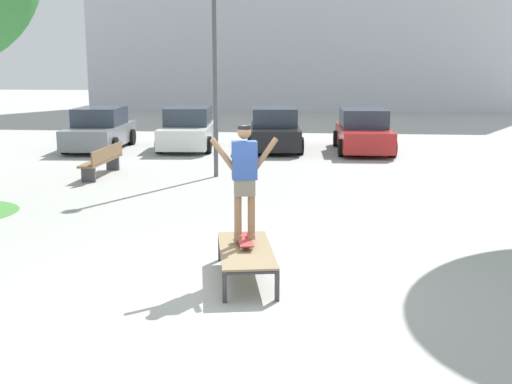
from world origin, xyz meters
TOP-DOWN VIEW (x-y plane):
  - ground_plane at (0.00, 0.00)m, footprint 120.00×120.00m
  - skate_box at (0.21, 0.22)m, footprint 1.10×2.01m
  - skateboard at (0.17, 0.42)m, footprint 0.36×0.82m
  - skater at (0.17, 0.43)m, footprint 0.99×0.34m
  - car_grey at (-6.69, 13.72)m, footprint 2.11×4.29m
  - car_white at (-3.53, 14.23)m, footprint 2.15×4.31m
  - car_black at (-0.37, 14.31)m, footprint 2.22×4.34m
  - car_red at (2.79, 14.05)m, footprint 2.05×4.27m
  - park_bench at (-4.74, 8.34)m, footprint 0.48×2.41m
  - light_post at (-1.59, 8.56)m, footprint 0.36×0.36m

SIDE VIEW (x-z plane):
  - ground_plane at x=0.00m, z-range 0.00..0.00m
  - skate_box at x=0.21m, z-range 0.18..0.64m
  - park_bench at x=-4.74m, z-range 0.03..0.86m
  - skateboard at x=0.17m, z-range 0.49..0.58m
  - car_grey at x=-6.69m, z-range -0.06..1.44m
  - car_white at x=-3.53m, z-range -0.06..1.44m
  - car_black at x=-0.37m, z-range -0.06..1.44m
  - car_red at x=2.79m, z-range -0.06..1.44m
  - skater at x=0.17m, z-range 0.68..2.38m
  - light_post at x=-1.59m, z-range 0.91..6.74m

